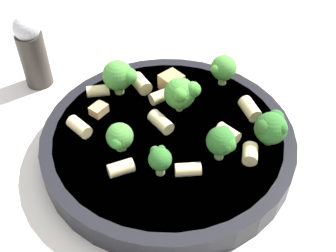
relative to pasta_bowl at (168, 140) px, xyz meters
The scene contains 22 objects.
ground_plane 0.02m from the pasta_bowl, ahead, with size 2.00×2.00×0.00m, color beige.
pasta_bowl is the anchor object (origin of this frame).
broccoli_floret_0 0.07m from the pasta_bowl, 153.61° to the left, with size 0.03×0.03×0.04m.
broccoli_floret_1 0.11m from the pasta_bowl, behind, with size 0.03×0.04×0.04m.
broccoli_floret_2 0.11m from the pasta_bowl, 119.74° to the right, with size 0.03×0.03×0.04m.
broccoli_floret_3 0.06m from the pasta_bowl, 32.82° to the left, with size 0.03×0.03×0.03m.
broccoli_floret_4 0.05m from the pasta_bowl, 105.17° to the right, with size 0.04×0.04×0.04m.
broccoli_floret_5 0.06m from the pasta_bowl, 88.41° to the left, with size 0.02×0.02×0.03m.
broccoli_floret_6 0.10m from the pasta_bowl, 43.00° to the right, with size 0.04×0.04×0.04m.
rigatoni_0 0.10m from the pasta_bowl, 154.38° to the right, with size 0.02×0.02×0.03m, color beige.
rigatoni_1 0.07m from the pasta_bowl, behind, with size 0.01×0.01×0.02m, color beige.
rigatoni_2 0.06m from the pasta_bowl, 71.03° to the right, with size 0.01×0.01×0.02m, color beige.
rigatoni_3 0.11m from the pasta_bowl, 29.57° to the right, with size 0.01×0.01×0.03m, color beige.
rigatoni_4 0.10m from the pasta_bowl, ahead, with size 0.01×0.01×0.03m, color beige.
rigatoni_5 0.08m from the pasta_bowl, 58.27° to the left, with size 0.01×0.01×0.03m, color beige.
rigatoni_6 0.02m from the pasta_bowl, 40.26° to the right, with size 0.02×0.02×0.03m, color beige.
rigatoni_7 0.06m from the pasta_bowl, 116.46° to the left, with size 0.01×0.01×0.03m, color beige.
rigatoni_8 0.09m from the pasta_bowl, 163.08° to the left, with size 0.02×0.02×0.02m, color beige.
rigatoni_9 0.08m from the pasta_bowl, 58.61° to the right, with size 0.02×0.02×0.03m, color beige.
chicken_chunk_0 0.08m from the pasta_bowl, 85.34° to the right, with size 0.02×0.02×0.02m, color tan.
chicken_chunk_1 0.09m from the pasta_bowl, 14.23° to the right, with size 0.02×0.01×0.01m, color tan.
pepper_shaker 0.21m from the pasta_bowl, 28.17° to the right, with size 0.03×0.03×0.10m.
Camera 1 is at (-0.04, 0.32, 0.35)m, focal length 45.00 mm.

